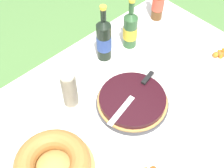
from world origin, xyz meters
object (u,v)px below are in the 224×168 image
(cider_bottle_amber, at_px, (159,0))
(serving_knife, at_px, (136,93))
(bundt_cake, at_px, (53,164))
(cup_stack, at_px, (69,89))
(juice_bottle_red, at_px, (104,39))
(berry_tart, at_px, (132,101))
(cider_bottle_green, at_px, (130,29))
(snack_plate_near, at_px, (221,56))

(cider_bottle_amber, bearing_deg, serving_knife, -147.54)
(bundt_cake, height_order, cup_stack, cup_stack)
(cider_bottle_amber, distance_m, juice_bottle_red, 0.46)
(berry_tart, distance_m, bundt_cake, 0.48)
(cider_bottle_green, bearing_deg, berry_tart, -133.79)
(juice_bottle_red, relative_size, snack_plate_near, 1.68)
(cider_bottle_green, height_order, cider_bottle_amber, cider_bottle_amber)
(bundt_cake, xyz_separation_m, juice_bottle_red, (0.60, 0.34, 0.08))
(cider_bottle_green, height_order, juice_bottle_red, juice_bottle_red)
(snack_plate_near, bearing_deg, cider_bottle_amber, 89.53)
(serving_knife, bearing_deg, berry_tart, 0.00)
(bundt_cake, relative_size, cider_bottle_amber, 1.01)
(snack_plate_near, bearing_deg, bundt_cake, 174.41)
(berry_tart, relative_size, juice_bottle_red, 1.04)
(cup_stack, relative_size, cider_bottle_green, 0.70)
(berry_tart, xyz_separation_m, cider_bottle_green, (0.29, 0.30, 0.09))
(cup_stack, bearing_deg, berry_tart, -45.17)
(cider_bottle_green, bearing_deg, cider_bottle_amber, 10.60)
(cup_stack, height_order, juice_bottle_red, juice_bottle_red)
(cider_bottle_amber, relative_size, juice_bottle_red, 1.02)
(berry_tart, relative_size, cider_bottle_green, 1.14)
(berry_tart, xyz_separation_m, juice_bottle_red, (0.12, 0.33, 0.10))
(serving_knife, height_order, cup_stack, cup_stack)
(serving_knife, bearing_deg, cider_bottle_amber, -159.42)
(bundt_cake, bearing_deg, serving_knife, 1.82)
(snack_plate_near, bearing_deg, juice_bottle_red, 135.80)
(juice_bottle_red, height_order, snack_plate_near, juice_bottle_red)
(cider_bottle_amber, height_order, juice_bottle_red, cider_bottle_amber)
(juice_bottle_red, bearing_deg, serving_knife, -106.13)
(snack_plate_near, bearing_deg, cup_stack, 157.78)
(bundt_cake, distance_m, cider_bottle_amber, 1.13)
(cup_stack, height_order, snack_plate_near, cup_stack)
(juice_bottle_red, distance_m, snack_plate_near, 0.65)
(cup_stack, height_order, cider_bottle_green, cider_bottle_green)
(cup_stack, xyz_separation_m, snack_plate_near, (0.79, -0.32, -0.09))
(cup_stack, xyz_separation_m, juice_bottle_red, (0.33, 0.12, 0.02))
(bundt_cake, bearing_deg, cider_bottle_green, 22.30)
(bundt_cake, bearing_deg, juice_bottle_red, 29.73)
(berry_tart, bearing_deg, cup_stack, 134.83)
(cider_bottle_amber, bearing_deg, bundt_cake, -160.78)
(snack_plate_near, bearing_deg, cider_bottle_green, 124.58)
(serving_knife, relative_size, cup_stack, 1.73)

